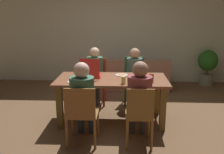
{
  "coord_description": "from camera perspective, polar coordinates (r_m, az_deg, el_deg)",
  "views": [
    {
      "loc": [
        0.19,
        -4.19,
        1.86
      ],
      "look_at": [
        0.0,
        0.1,
        0.77
      ],
      "focal_mm": 40.62,
      "sensor_mm": 36.0,
      "label": 1
    }
  ],
  "objects": [
    {
      "name": "ground_plane",
      "position": [
        4.59,
        -0.06,
        -9.65
      ],
      "size": [
        20.0,
        20.0,
        0.0
      ],
      "primitive_type": "plane",
      "color": "brown"
    },
    {
      "name": "plate_1",
      "position": [
        4.14,
        -8.44,
        -1.09
      ],
      "size": [
        0.23,
        0.23,
        0.01
      ],
      "color": "white",
      "rests_on": "dining_table"
    },
    {
      "name": "dining_table",
      "position": [
        4.36,
        -0.06,
        -1.85
      ],
      "size": [
        1.89,
        0.93,
        0.77
      ],
      "color": "brown",
      "rests_on": "ground"
    },
    {
      "name": "person_1",
      "position": [
        3.63,
        6.16,
        -4.14
      ],
      "size": [
        0.34,
        0.54,
        1.22
      ],
      "color": "#433C3C",
      "rests_on": "ground"
    },
    {
      "name": "person_3",
      "position": [
        5.12,
        5.1,
        1.02
      ],
      "size": [
        0.32,
        0.51,
        1.17
      ],
      "color": "#2F3138",
      "rests_on": "ground"
    },
    {
      "name": "couch",
      "position": [
        6.37,
        4.44,
        -0.17
      ],
      "size": [
        1.8,
        0.84,
        0.78
      ],
      "color": "#9A6753",
      "rests_on": "ground"
    },
    {
      "name": "potted_plant",
      "position": [
        7.04,
        20.71,
        2.63
      ],
      "size": [
        0.49,
        0.49,
        0.93
      ],
      "color": "gray",
      "rests_on": "ground"
    },
    {
      "name": "plate_0",
      "position": [
        4.55,
        2.17,
        0.51
      ],
      "size": [
        0.23,
        0.23,
        0.03
      ],
      "color": "white",
      "rests_on": "dining_table"
    },
    {
      "name": "back_wall",
      "position": [
        6.92,
        0.96,
        10.94
      ],
      "size": [
        7.03,
        0.12,
        2.92
      ],
      "primitive_type": "cube",
      "color": "silver",
      "rests_on": "ground"
    },
    {
      "name": "chair_2",
      "position": [
        3.61,
        -6.87,
        -7.94
      ],
      "size": [
        0.45,
        0.46,
        0.89
      ],
      "color": "#945F30",
      "rests_on": "ground"
    },
    {
      "name": "drinking_glass_1",
      "position": [
        4.0,
        2.6,
        -0.71
      ],
      "size": [
        0.07,
        0.07,
        0.12
      ],
      "primitive_type": "cylinder",
      "color": "#DCCD64",
      "rests_on": "dining_table"
    },
    {
      "name": "chair_3",
      "position": [
        5.31,
        4.99,
        -0.19
      ],
      "size": [
        0.43,
        0.41,
        0.97
      ],
      "color": "#326A39",
      "rests_on": "ground"
    },
    {
      "name": "person_2",
      "position": [
        3.67,
        -6.61,
        -4.07
      ],
      "size": [
        0.35,
        0.53,
        1.2
      ],
      "color": "#2F3842",
      "rests_on": "ground"
    },
    {
      "name": "chair_1",
      "position": [
        3.57,
        6.2,
        -8.27
      ],
      "size": [
        0.39,
        0.46,
        0.89
      ],
      "color": "olive",
      "rests_on": "ground"
    },
    {
      "name": "drinking_glass_0",
      "position": [
        4.11,
        8.82,
        -0.23
      ],
      "size": [
        0.08,
        0.08,
        0.15
      ],
      "primitive_type": "cylinder",
      "color": "#BA4D2E",
      "rests_on": "dining_table"
    },
    {
      "name": "chair_0",
      "position": [
        5.35,
        -3.73,
        -0.36
      ],
      "size": [
        0.45,
        0.44,
        0.93
      ],
      "color": "#AD3220",
      "rests_on": "ground"
    },
    {
      "name": "pizza_box_0",
      "position": [
        4.45,
        -4.78,
        0.68
      ],
      "size": [
        0.35,
        0.48,
        0.35
      ],
      "color": "red",
      "rests_on": "dining_table"
    },
    {
      "name": "person_0",
      "position": [
        5.15,
        -3.95,
        1.13
      ],
      "size": [
        0.32,
        0.55,
        1.18
      ],
      "color": "#32373C",
      "rests_on": "ground"
    }
  ]
}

